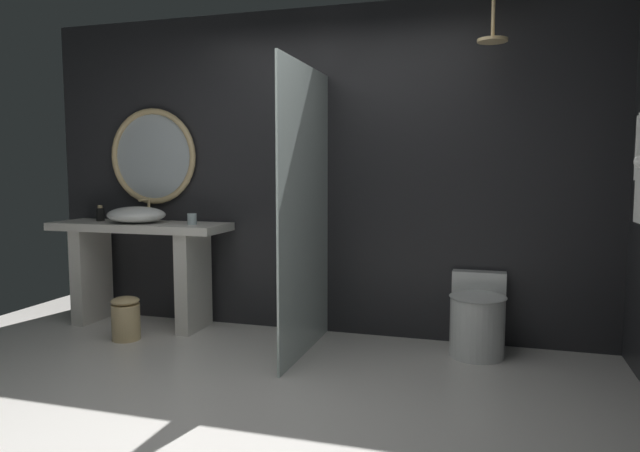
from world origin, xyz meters
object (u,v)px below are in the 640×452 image
waste_bin (126,318)px  toilet (478,316)px  rain_shower_head (493,35)px  vessel_sink (136,215)px  round_wall_mirror (153,156)px  tumbler_cup (192,219)px  soap_dispenser (100,214)px

waste_bin → toilet: bearing=9.6°
rain_shower_head → toilet: rain_shower_head is taller
vessel_sink → round_wall_mirror: 0.56m
rain_shower_head → toilet: (-0.05, 0.23, -1.93)m
tumbler_cup → soap_dispenser: bearing=176.0°
tumbler_cup → rain_shower_head: (2.31, -0.17, 1.27)m
soap_dispenser → toilet: soap_dispenser is taller
round_wall_mirror → waste_bin: round_wall_mirror is taller
tumbler_cup → soap_dispenser: soap_dispenser is taller
vessel_sink → waste_bin: bearing=-70.8°
soap_dispenser → rain_shower_head: bearing=-4.1°
rain_shower_head → vessel_sink: bearing=176.8°
vessel_sink → waste_bin: 0.87m
tumbler_cup → soap_dispenser: 0.93m
soap_dispenser → round_wall_mirror: size_ratio=0.16×
vessel_sink → waste_bin: (0.13, -0.37, -0.78)m
round_wall_mirror → soap_dispenser: bearing=-155.9°
waste_bin → rain_shower_head: bearing=4.6°
toilet → waste_bin: 2.68m
vessel_sink → toilet: size_ratio=0.84×
soap_dispenser → tumbler_cup: bearing=-4.0°
rain_shower_head → waste_bin: (-2.69, -0.22, -2.02)m
vessel_sink → rain_shower_head: bearing=-3.2°
round_wall_mirror → toilet: size_ratio=1.39×
tumbler_cup → round_wall_mirror: bearing=153.7°
waste_bin → round_wall_mirror: bearing=101.2°
vessel_sink → toilet: bearing=1.5°
toilet → rain_shower_head: bearing=-78.1°
toilet → waste_bin: toilet is taller
vessel_sink → rain_shower_head: 3.09m
rain_shower_head → toilet: size_ratio=0.58×
tumbler_cup → toilet: (2.26, 0.06, -0.65)m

